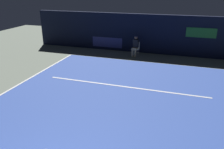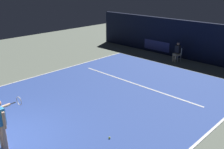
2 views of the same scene
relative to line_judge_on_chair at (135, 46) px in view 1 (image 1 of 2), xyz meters
name	(u,v)px [view 1 (image 1 of 2)]	position (x,y,z in m)	size (l,w,h in m)	color
ground_plane	(109,109)	(0.64, -7.17, -0.69)	(31.33, 31.33, 0.00)	gray
court_surface	(109,109)	(0.64, -7.17, -0.68)	(9.62, 12.10, 0.01)	#3856B2
line_sideline_right	(6,92)	(-4.13, -7.17, -0.67)	(0.10, 12.10, 0.01)	white
line_service	(124,87)	(0.64, -5.05, -0.67)	(7.51, 0.10, 0.01)	white
back_wall	(148,34)	(0.63, 1.04, 0.61)	(16.49, 0.33, 2.60)	black
line_judge_on_chair	(135,46)	(0.00, 0.00, 0.00)	(0.49, 0.57, 1.32)	white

